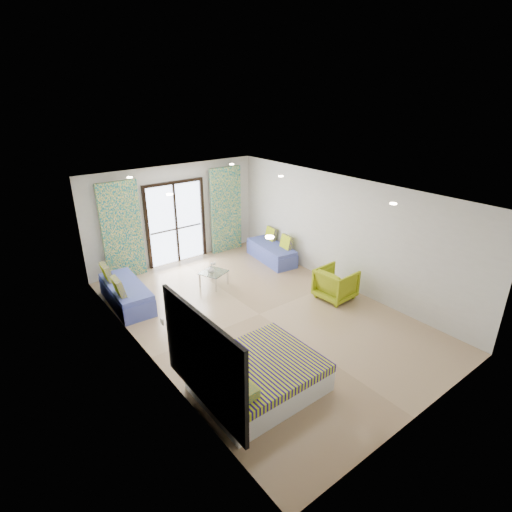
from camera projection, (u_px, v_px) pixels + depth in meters
floor at (259, 314)px, 8.67m from camera, size 5.00×7.50×0.01m
ceiling at (260, 192)px, 7.63m from camera, size 5.00×7.50×0.01m
wall_back at (175, 215)px, 10.89m from camera, size 5.00×0.01×2.70m
wall_front at (430, 342)px, 5.41m from camera, size 5.00×0.01×2.70m
wall_left at (143, 292)px, 6.74m from camera, size 0.01×7.50×2.70m
wall_right at (342, 232)px, 9.56m from camera, size 0.01×7.50×2.70m
balcony_door at (176, 218)px, 10.90m from camera, size 1.76×0.08×2.28m
balcony_rail at (176, 229)px, 11.03m from camera, size 1.52×0.03×0.04m
curtain_left at (122, 231)px, 9.92m from camera, size 1.00×0.10×2.50m
curtain_right at (226, 210)px, 11.67m from camera, size 1.00×0.10×2.50m
downlight_a at (270, 237)px, 5.39m from camera, size 0.12×0.12×0.02m
downlight_b at (393, 204)px, 6.97m from camera, size 0.12×0.12×0.02m
downlight_c at (169, 194)px, 7.58m from camera, size 0.12×0.12×0.02m
downlight_d at (281, 176)px, 9.16m from camera, size 0.12×0.12×0.02m
downlight_e at (130, 177)px, 9.04m from camera, size 0.12×0.12×0.02m
downlight_f at (232, 164)px, 10.62m from camera, size 0.12×0.12×0.02m
headboard at (202, 360)px, 5.53m from camera, size 0.06×2.10×1.50m
switch_plate at (162, 322)px, 6.44m from camera, size 0.02×0.10×0.10m
bed at (258, 376)px, 6.38m from camera, size 1.90×1.55×0.65m
daybed_left at (126, 293)px, 8.96m from camera, size 0.79×1.85×0.90m
daybed_right at (272, 252)px, 11.31m from camera, size 0.87×1.76×0.84m
coffee_table at (214, 273)px, 9.81m from camera, size 0.73×0.73×0.65m
vase at (211, 269)px, 9.72m from camera, size 0.18×0.18×0.18m
armchair at (336, 282)px, 9.20m from camera, size 0.78×0.83×0.81m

